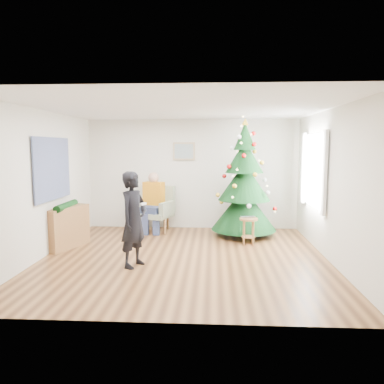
# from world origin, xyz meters

# --- Properties ---
(floor) EXTENTS (5.00, 5.00, 0.00)m
(floor) POSITION_xyz_m (0.00, 0.00, 0.00)
(floor) COLOR brown
(floor) RESTS_ON ground
(ceiling) EXTENTS (5.00, 5.00, 0.00)m
(ceiling) POSITION_xyz_m (0.00, 0.00, 2.60)
(ceiling) COLOR white
(ceiling) RESTS_ON wall_back
(wall_back) EXTENTS (5.00, 0.00, 5.00)m
(wall_back) POSITION_xyz_m (0.00, 2.50, 1.30)
(wall_back) COLOR silver
(wall_back) RESTS_ON floor
(wall_front) EXTENTS (5.00, 0.00, 5.00)m
(wall_front) POSITION_xyz_m (0.00, -2.50, 1.30)
(wall_front) COLOR silver
(wall_front) RESTS_ON floor
(wall_left) EXTENTS (0.00, 5.00, 5.00)m
(wall_left) POSITION_xyz_m (-2.50, 0.00, 1.30)
(wall_left) COLOR silver
(wall_left) RESTS_ON floor
(wall_right) EXTENTS (0.00, 5.00, 5.00)m
(wall_right) POSITION_xyz_m (2.50, 0.00, 1.30)
(wall_right) COLOR silver
(wall_right) RESTS_ON floor
(window_panel) EXTENTS (0.04, 1.30, 1.40)m
(window_panel) POSITION_xyz_m (2.47, 1.00, 1.50)
(window_panel) COLOR white
(window_panel) RESTS_ON wall_right
(curtains) EXTENTS (0.05, 1.75, 1.50)m
(curtains) POSITION_xyz_m (2.44, 1.00, 1.50)
(curtains) COLOR white
(curtains) RESTS_ON wall_right
(christmas_tree) EXTENTS (1.42, 1.42, 2.57)m
(christmas_tree) POSITION_xyz_m (1.18, 1.75, 1.16)
(christmas_tree) COLOR #3F2816
(christmas_tree) RESTS_ON floor
(stool) EXTENTS (0.36, 0.36, 0.54)m
(stool) POSITION_xyz_m (1.21, 0.95, 0.28)
(stool) COLOR brown
(stool) RESTS_ON floor
(laptop) EXTENTS (0.33, 0.24, 0.02)m
(laptop) POSITION_xyz_m (1.21, 0.95, 0.56)
(laptop) COLOR silver
(laptop) RESTS_ON stool
(armchair) EXTENTS (1.00, 0.97, 1.05)m
(armchair) POSITION_xyz_m (-0.86, 2.06, 0.39)
(armchair) COLOR gray
(armchair) RESTS_ON floor
(seated_person) EXTENTS (0.57, 0.74, 1.37)m
(seated_person) POSITION_xyz_m (-0.88, 2.01, 0.71)
(seated_person) COLOR navy
(seated_person) RESTS_ON armchair
(standing_man) EXTENTS (0.57, 0.67, 1.56)m
(standing_man) POSITION_xyz_m (-0.78, -0.53, 0.78)
(standing_man) COLOR black
(standing_man) RESTS_ON floor
(game_controller) EXTENTS (0.09, 0.13, 0.04)m
(game_controller) POSITION_xyz_m (-0.62, -0.56, 1.04)
(game_controller) COLOR white
(game_controller) RESTS_ON standing_man
(console) EXTENTS (0.61, 1.04, 0.80)m
(console) POSITION_xyz_m (-2.33, 0.54, 0.40)
(console) COLOR brown
(console) RESTS_ON floor
(garland) EXTENTS (0.14, 0.90, 0.14)m
(garland) POSITION_xyz_m (-2.33, 0.54, 0.82)
(garland) COLOR black
(garland) RESTS_ON console
(tapestry) EXTENTS (0.03, 1.50, 1.15)m
(tapestry) POSITION_xyz_m (-2.46, 0.30, 1.55)
(tapestry) COLOR black
(tapestry) RESTS_ON wall_left
(framed_picture) EXTENTS (0.52, 0.05, 0.42)m
(framed_picture) POSITION_xyz_m (-0.20, 2.46, 1.85)
(framed_picture) COLOR tan
(framed_picture) RESTS_ON wall_back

